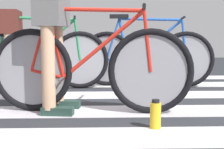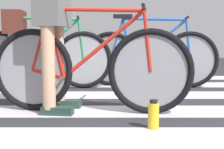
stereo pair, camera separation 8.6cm
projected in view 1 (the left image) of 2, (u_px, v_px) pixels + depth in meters
name	position (u px, v px, depth m)	size (l,w,h in m)	color
ground	(137.00, 106.00, 3.06)	(18.00, 14.00, 0.02)	#292B2F
crosswalk_markings	(143.00, 110.00, 2.81)	(5.40, 4.99, 0.00)	silver
bicycle_1_of_3	(90.00, 68.00, 2.71)	(1.73, 0.52, 0.93)	black
cyclist_1_of_3	(53.00, 36.00, 2.71)	(0.36, 0.43, 1.01)	tan
bicycle_2_of_3	(38.00, 58.00, 3.94)	(1.73, 0.52, 0.93)	black
cyclist_2_of_3	(12.00, 39.00, 3.88)	(0.34, 0.43, 0.96)	beige
bicycle_3_of_3	(146.00, 57.00, 4.15)	(1.73, 0.53, 0.93)	black
water_bottle	(155.00, 115.00, 2.25)	(0.08, 0.08, 0.21)	gold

